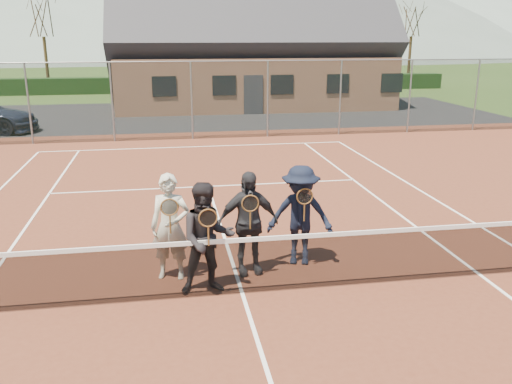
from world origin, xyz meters
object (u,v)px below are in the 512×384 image
clubhouse (250,34)px  player_b (207,238)px  player_c (248,223)px  player_a (170,227)px  tennis_net (242,263)px  player_d (300,215)px

clubhouse → player_b: (-4.52, -23.81, -3.07)m
clubhouse → player_c: 23.71m
player_a → player_c: (1.30, -0.01, -0.00)m
tennis_net → player_b: player_b is taller
player_b → player_c: 0.96m
tennis_net → player_d: player_d is taller
player_d → player_c: bearing=-166.5°
clubhouse → player_d: (-2.81, -22.97, -3.07)m
tennis_net → player_d: size_ratio=6.49×
player_a → player_b: (0.56, -0.63, -0.00)m
player_a → clubhouse: bearing=77.6°
player_b → clubhouse: bearing=79.3°
player_a → tennis_net: bearing=-36.9°
player_a → player_b: size_ratio=1.00×
clubhouse → player_a: bearing=-102.4°
clubhouse → player_a: 23.94m
player_c → player_d: (0.97, 0.23, -0.00)m
player_a → player_d: 2.28m
tennis_net → clubhouse: 24.57m
tennis_net → player_b: 0.67m
clubhouse → player_d: size_ratio=8.67×
player_a → player_c: bearing=-0.6°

